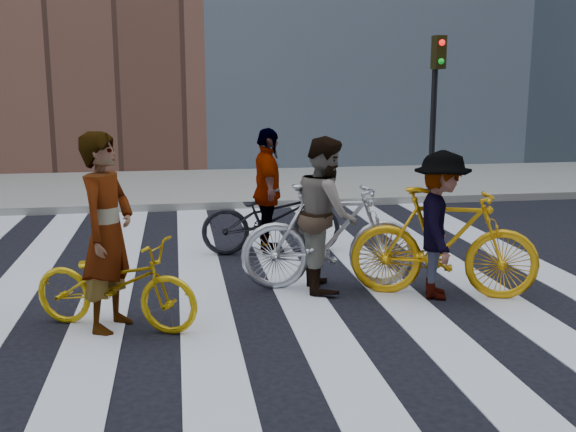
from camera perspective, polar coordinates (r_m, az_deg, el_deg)
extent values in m
plane|color=black|center=(8.20, -3.40, -5.91)|extent=(100.00, 100.00, 0.00)
cube|color=gray|center=(15.49, -6.37, 2.49)|extent=(100.00, 5.00, 0.15)
cube|color=silver|center=(8.38, -22.55, -6.35)|extent=(0.55, 10.00, 0.01)
cube|color=silver|center=(8.20, -15.01, -6.24)|extent=(0.55, 10.00, 0.01)
cube|color=silver|center=(8.16, -7.26, -6.02)|extent=(0.55, 10.00, 0.01)
cube|color=silver|center=(8.27, 0.41, -5.70)|extent=(0.55, 10.00, 0.01)
cube|color=silver|center=(8.52, 7.75, -5.29)|extent=(0.55, 10.00, 0.01)
cube|color=silver|center=(8.90, 14.56, -4.84)|extent=(0.55, 10.00, 0.01)
cube|color=silver|center=(9.39, 20.73, -4.36)|extent=(0.55, 10.00, 0.01)
cylinder|color=black|center=(14.21, 12.17, 7.71)|extent=(0.12, 0.12, 3.20)
cube|color=black|center=(14.06, 12.64, 13.37)|extent=(0.22, 0.28, 0.65)
sphere|color=red|center=(13.93, 12.91, 14.12)|extent=(0.12, 0.12, 0.12)
sphere|color=#0CCC26|center=(13.91, 12.85, 12.64)|extent=(0.12, 0.12, 0.12)
imported|color=gold|center=(6.91, -14.42, -5.58)|extent=(1.84, 1.27, 0.92)
imported|color=silver|center=(7.96, 3.55, -1.73)|extent=(2.14, 0.72, 1.26)
imported|color=orange|center=(7.82, 13.07, -2.23)|extent=(2.18, 1.26, 1.26)
imported|color=black|center=(9.59, -1.41, -0.14)|extent=(2.01, 0.75, 1.04)
imported|color=slate|center=(6.78, -15.06, -1.36)|extent=(0.72, 0.85, 1.96)
imported|color=slate|center=(7.89, 3.22, 0.20)|extent=(0.74, 0.92, 1.81)
imported|color=slate|center=(7.76, 12.79, -0.76)|extent=(0.95, 1.23, 1.68)
imported|color=slate|center=(9.52, -1.72, 2.06)|extent=(0.47, 1.06, 1.80)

